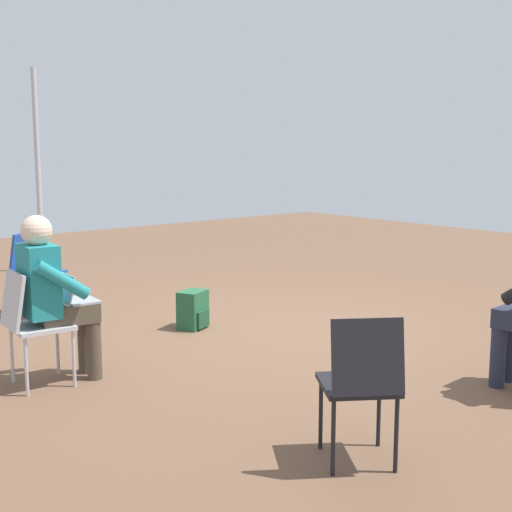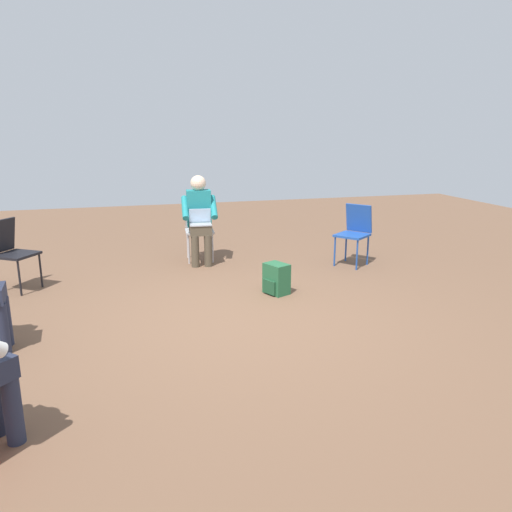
{
  "view_description": "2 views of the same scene",
  "coord_description": "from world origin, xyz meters",
  "px_view_note": "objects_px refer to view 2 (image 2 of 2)",
  "views": [
    {
      "loc": [
        4.75,
        -4.47,
        1.74
      ],
      "look_at": [
        -0.09,
        -0.36,
        0.73
      ],
      "focal_mm": 50.0,
      "sensor_mm": 36.0,
      "label": 1
    },
    {
      "loc": [
        1.09,
        4.62,
        1.88
      ],
      "look_at": [
        -0.13,
        0.28,
        0.72
      ],
      "focal_mm": 35.0,
      "sensor_mm": 36.0,
      "label": 2
    }
  ],
  "objects_px": {
    "chair_south": "(199,226)",
    "backpack_near_laptop_user": "(276,280)",
    "chair_southwest": "(355,230)",
    "person_with_laptop": "(199,215)",
    "chair_southeast": "(11,249)"
  },
  "relations": [
    {
      "from": "chair_southeast",
      "to": "backpack_near_laptop_user",
      "type": "distance_m",
      "value": 3.16
    },
    {
      "from": "chair_southeast",
      "to": "backpack_near_laptop_user",
      "type": "bearing_deg",
      "value": 105.88
    },
    {
      "from": "chair_south",
      "to": "backpack_near_laptop_user",
      "type": "xyz_separation_m",
      "value": [
        -0.6,
        1.83,
        -0.34
      ]
    },
    {
      "from": "chair_southwest",
      "to": "backpack_near_laptop_user",
      "type": "xyz_separation_m",
      "value": [
        1.45,
        0.93,
        -0.34
      ]
    },
    {
      "from": "person_with_laptop",
      "to": "backpack_near_laptop_user",
      "type": "distance_m",
      "value": 1.85
    },
    {
      "from": "chair_southwest",
      "to": "person_with_laptop",
      "type": "bearing_deg",
      "value": 33.38
    },
    {
      "from": "chair_south",
      "to": "person_with_laptop",
      "type": "height_order",
      "value": "person_with_laptop"
    },
    {
      "from": "chair_south",
      "to": "backpack_near_laptop_user",
      "type": "relative_size",
      "value": 2.36
    },
    {
      "from": "chair_southeast",
      "to": "backpack_near_laptop_user",
      "type": "xyz_separation_m",
      "value": [
        -2.98,
        1.0,
        -0.34
      ]
    },
    {
      "from": "chair_south",
      "to": "chair_southeast",
      "type": "distance_m",
      "value": 2.52
    },
    {
      "from": "chair_southwest",
      "to": "chair_southeast",
      "type": "bearing_deg",
      "value": 51.87
    },
    {
      "from": "chair_southwest",
      "to": "chair_southeast",
      "type": "height_order",
      "value": "same"
    },
    {
      "from": "chair_southwest",
      "to": "person_with_laptop",
      "type": "relative_size",
      "value": 0.69
    },
    {
      "from": "person_with_laptop",
      "to": "backpack_near_laptop_user",
      "type": "xyz_separation_m",
      "value": [
        -0.62,
        1.66,
        -0.53
      ]
    },
    {
      "from": "chair_south",
      "to": "chair_southeast",
      "type": "bearing_deg",
      "value": 24.8
    }
  ]
}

